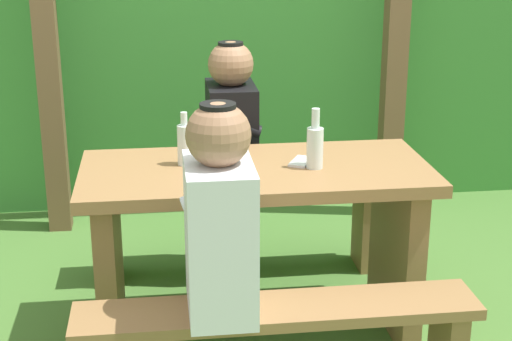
{
  "coord_description": "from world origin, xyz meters",
  "views": [
    {
      "loc": [
        -0.38,
        -2.97,
        1.73
      ],
      "look_at": [
        0.0,
        0.0,
        0.73
      ],
      "focal_mm": 55.35,
      "sensor_mm": 36.0,
      "label": 1
    }
  ],
  "objects_px": {
    "picnic_table": "(256,222)",
    "bench_near": "(277,337)",
    "bottle_right": "(185,143)",
    "bottle_left": "(315,145)",
    "drinking_glass": "(239,151)",
    "person_white_shirt": "(220,218)",
    "cell_phone": "(301,162)",
    "person_black_coat": "(231,124)",
    "bench_far": "(241,214)"
  },
  "relations": [
    {
      "from": "person_black_coat",
      "to": "bottle_right",
      "type": "bearing_deg",
      "value": -114.8
    },
    {
      "from": "bench_far",
      "to": "bottle_left",
      "type": "bearing_deg",
      "value": -69.81
    },
    {
      "from": "bench_near",
      "to": "person_black_coat",
      "type": "bearing_deg",
      "value": 92.03
    },
    {
      "from": "person_white_shirt",
      "to": "bottle_left",
      "type": "relative_size",
      "value": 2.97
    },
    {
      "from": "bench_near",
      "to": "bench_far",
      "type": "xyz_separation_m",
      "value": [
        0.0,
        1.17,
        0.0
      ]
    },
    {
      "from": "picnic_table",
      "to": "bench_far",
      "type": "bearing_deg",
      "value": 90.0
    },
    {
      "from": "drinking_glass",
      "to": "picnic_table",
      "type": "bearing_deg",
      "value": -54.79
    },
    {
      "from": "picnic_table",
      "to": "drinking_glass",
      "type": "height_order",
      "value": "drinking_glass"
    },
    {
      "from": "bottle_left",
      "to": "cell_phone",
      "type": "relative_size",
      "value": 1.73
    },
    {
      "from": "person_black_coat",
      "to": "bottle_left",
      "type": "height_order",
      "value": "person_black_coat"
    },
    {
      "from": "person_white_shirt",
      "to": "cell_phone",
      "type": "relative_size",
      "value": 5.14
    },
    {
      "from": "drinking_glass",
      "to": "cell_phone",
      "type": "height_order",
      "value": "drinking_glass"
    },
    {
      "from": "bench_far",
      "to": "person_white_shirt",
      "type": "relative_size",
      "value": 1.95
    },
    {
      "from": "person_white_shirt",
      "to": "person_black_coat",
      "type": "distance_m",
      "value": 1.18
    },
    {
      "from": "bottle_left",
      "to": "person_black_coat",
      "type": "bearing_deg",
      "value": 113.56
    },
    {
      "from": "person_black_coat",
      "to": "bottle_right",
      "type": "relative_size",
      "value": 3.31
    },
    {
      "from": "picnic_table",
      "to": "bottle_right",
      "type": "distance_m",
      "value": 0.44
    },
    {
      "from": "bench_far",
      "to": "person_black_coat",
      "type": "relative_size",
      "value": 1.95
    },
    {
      "from": "drinking_glass",
      "to": "bottle_left",
      "type": "distance_m",
      "value": 0.32
    },
    {
      "from": "bench_far",
      "to": "cell_phone",
      "type": "relative_size",
      "value": 10.0
    },
    {
      "from": "cell_phone",
      "to": "bottle_left",
      "type": "bearing_deg",
      "value": -32.36
    },
    {
      "from": "bench_far",
      "to": "person_white_shirt",
      "type": "bearing_deg",
      "value": -99.44
    },
    {
      "from": "bottle_right",
      "to": "drinking_glass",
      "type": "bearing_deg",
      "value": 4.25
    },
    {
      "from": "bottle_left",
      "to": "person_white_shirt",
      "type": "bearing_deg",
      "value": -127.95
    },
    {
      "from": "bench_near",
      "to": "drinking_glass",
      "type": "relative_size",
      "value": 16.86
    },
    {
      "from": "bottle_left",
      "to": "bottle_right",
      "type": "distance_m",
      "value": 0.52
    },
    {
      "from": "person_white_shirt",
      "to": "cell_phone",
      "type": "height_order",
      "value": "person_white_shirt"
    },
    {
      "from": "bench_near",
      "to": "bench_far",
      "type": "relative_size",
      "value": 1.0
    },
    {
      "from": "picnic_table",
      "to": "cell_phone",
      "type": "xyz_separation_m",
      "value": [
        0.19,
        0.03,
        0.24
      ]
    },
    {
      "from": "picnic_table",
      "to": "cell_phone",
      "type": "relative_size",
      "value": 10.0
    },
    {
      "from": "bench_near",
      "to": "bench_far",
      "type": "height_order",
      "value": "same"
    },
    {
      "from": "picnic_table",
      "to": "bench_near",
      "type": "distance_m",
      "value": 0.62
    },
    {
      "from": "picnic_table",
      "to": "person_white_shirt",
      "type": "distance_m",
      "value": 0.67
    },
    {
      "from": "picnic_table",
      "to": "person_black_coat",
      "type": "bearing_deg",
      "value": 94.06
    },
    {
      "from": "person_white_shirt",
      "to": "bottle_left",
      "type": "height_order",
      "value": "person_white_shirt"
    },
    {
      "from": "bench_far",
      "to": "bottle_right",
      "type": "relative_size",
      "value": 6.45
    },
    {
      "from": "picnic_table",
      "to": "bottle_right",
      "type": "height_order",
      "value": "bottle_right"
    },
    {
      "from": "bottle_right",
      "to": "bottle_left",
      "type": "bearing_deg",
      "value": -11.87
    },
    {
      "from": "drinking_glass",
      "to": "cell_phone",
      "type": "distance_m",
      "value": 0.26
    },
    {
      "from": "picnic_table",
      "to": "bottle_left",
      "type": "relative_size",
      "value": 5.77
    },
    {
      "from": "bottle_left",
      "to": "cell_phone",
      "type": "xyz_separation_m",
      "value": [
        -0.04,
        0.07,
        -0.09
      ]
    },
    {
      "from": "person_black_coat",
      "to": "cell_phone",
      "type": "bearing_deg",
      "value": -67.37
    },
    {
      "from": "bench_near",
      "to": "bottle_right",
      "type": "relative_size",
      "value": 6.45
    },
    {
      "from": "bench_far",
      "to": "person_white_shirt",
      "type": "height_order",
      "value": "person_white_shirt"
    },
    {
      "from": "drinking_glass",
      "to": "cell_phone",
      "type": "relative_size",
      "value": 0.59
    },
    {
      "from": "person_white_shirt",
      "to": "bottle_right",
      "type": "relative_size",
      "value": 3.31
    },
    {
      "from": "drinking_glass",
      "to": "bottle_right",
      "type": "height_order",
      "value": "bottle_right"
    },
    {
      "from": "picnic_table",
      "to": "bottle_right",
      "type": "bearing_deg",
      "value": 166.28
    },
    {
      "from": "bench_near",
      "to": "picnic_table",
      "type": "bearing_deg",
      "value": 90.0
    },
    {
      "from": "cell_phone",
      "to": "drinking_glass",
      "type": "bearing_deg",
      "value": -164.98
    }
  ]
}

